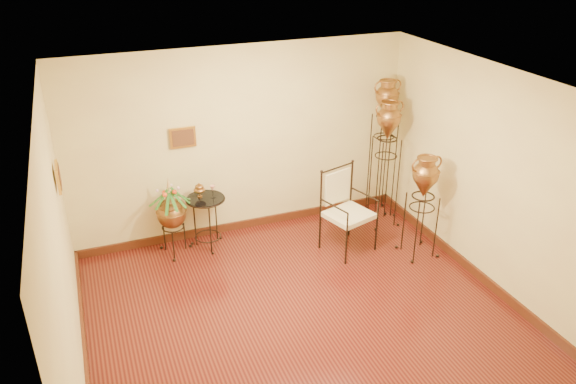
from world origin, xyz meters
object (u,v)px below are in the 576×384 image
object	(u,v)px
amphora_tall	(383,148)
amphora_mid	(385,163)
armchair	(349,212)
side_table	(207,221)
planter_urn	(171,211)

from	to	relation	value
amphora_tall	amphora_mid	world-z (taller)	amphora_tall
amphora_tall	armchair	world-z (taller)	amphora_tall
amphora_mid	amphora_tall	bearing A→B (deg)	67.70
side_table	planter_urn	bearing A→B (deg)	-179.89
planter_urn	armchair	distance (m)	2.47
side_table	amphora_mid	bearing A→B (deg)	-6.14
planter_urn	armchair	size ratio (longest dim) A/B	1.00
amphora_tall	armchair	distance (m)	1.36
armchair	side_table	size ratio (longest dim) A/B	1.22
planter_urn	armchair	world-z (taller)	armchair
amphora_tall	armchair	bearing A→B (deg)	-140.05
armchair	side_table	xyz separation A→B (m)	(-1.85, 0.81, -0.20)
amphora_mid	side_table	distance (m)	2.78
amphora_tall	amphora_mid	bearing A→B (deg)	-112.30
armchair	side_table	world-z (taller)	armchair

